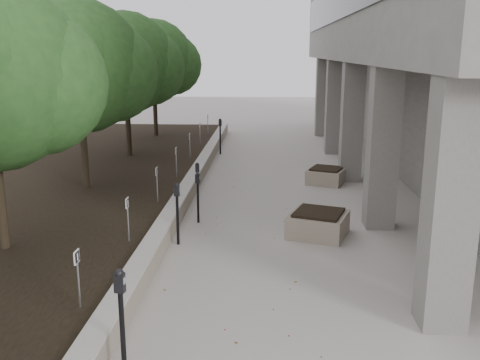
% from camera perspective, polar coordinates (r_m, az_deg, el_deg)
% --- Properties ---
extents(ground, '(90.00, 90.00, 0.00)m').
position_cam_1_polar(ground, '(8.26, -1.49, -17.98)').
color(ground, '#ACA79E').
rests_on(ground, ground).
extents(retaining_wall, '(0.39, 26.00, 0.50)m').
position_cam_1_polar(retaining_wall, '(16.69, -5.32, -0.54)').
color(retaining_wall, '#A1937F').
rests_on(retaining_wall, ground).
extents(planting_bed, '(7.00, 26.00, 0.40)m').
position_cam_1_polar(planting_bed, '(17.62, -17.23, -0.52)').
color(planting_bed, black).
rests_on(planting_bed, ground).
extents(crabapple_tree_3, '(4.60, 4.00, 5.44)m').
position_cam_1_polar(crabapple_tree_3, '(15.99, -16.82, 8.75)').
color(crabapple_tree_3, '#214D1D').
rests_on(crabapple_tree_3, planting_bed).
extents(crabapple_tree_4, '(4.60, 4.00, 5.44)m').
position_cam_1_polar(crabapple_tree_4, '(20.75, -12.16, 10.03)').
color(crabapple_tree_4, '#214D1D').
rests_on(crabapple_tree_4, planting_bed).
extents(crabapple_tree_5, '(4.60, 4.00, 5.44)m').
position_cam_1_polar(crabapple_tree_5, '(25.61, -9.24, 10.80)').
color(crabapple_tree_5, '#214D1D').
rests_on(crabapple_tree_5, planting_bed).
extents(parking_sign_2, '(0.04, 0.22, 0.96)m').
position_cam_1_polar(parking_sign_2, '(8.77, -17.01, -10.17)').
color(parking_sign_2, black).
rests_on(parking_sign_2, planting_bed).
extents(parking_sign_3, '(0.04, 0.22, 0.96)m').
position_cam_1_polar(parking_sign_3, '(11.44, -11.96, -4.21)').
color(parking_sign_3, black).
rests_on(parking_sign_3, planting_bed).
extents(parking_sign_4, '(0.04, 0.22, 0.96)m').
position_cam_1_polar(parking_sign_4, '(14.25, -8.90, -0.53)').
color(parking_sign_4, black).
rests_on(parking_sign_4, planting_bed).
extents(parking_sign_5, '(0.04, 0.22, 0.96)m').
position_cam_1_polar(parking_sign_5, '(17.12, -6.87, 1.94)').
color(parking_sign_5, black).
rests_on(parking_sign_5, planting_bed).
extents(parking_sign_6, '(0.04, 0.22, 0.96)m').
position_cam_1_polar(parking_sign_6, '(20.03, -5.41, 3.69)').
color(parking_sign_6, black).
rests_on(parking_sign_6, planting_bed).
extents(parking_sign_7, '(0.04, 0.22, 0.96)m').
position_cam_1_polar(parking_sign_7, '(22.96, -4.33, 4.99)').
color(parking_sign_7, black).
rests_on(parking_sign_7, planting_bed).
extents(parking_sign_8, '(0.04, 0.22, 0.96)m').
position_cam_1_polar(parking_sign_8, '(25.91, -3.49, 5.99)').
color(parking_sign_8, black).
rests_on(parking_sign_8, planting_bed).
extents(parking_meter_1, '(0.17, 0.13, 1.58)m').
position_cam_1_polar(parking_meter_1, '(7.50, -12.58, -14.88)').
color(parking_meter_1, black).
rests_on(parking_meter_1, ground).
extents(parking_meter_2, '(0.15, 0.11, 1.46)m').
position_cam_1_polar(parking_meter_2, '(12.16, -6.75, -3.65)').
color(parking_meter_2, black).
rests_on(parking_meter_2, ground).
extents(parking_meter_3, '(0.15, 0.11, 1.34)m').
position_cam_1_polar(parking_meter_3, '(13.67, -4.55, -1.91)').
color(parking_meter_3, black).
rests_on(parking_meter_3, ground).
extents(parking_meter_4, '(0.15, 0.12, 1.30)m').
position_cam_1_polar(parking_meter_4, '(15.03, -4.59, -0.55)').
color(parking_meter_4, black).
rests_on(parking_meter_4, ground).
extents(parking_meter_5, '(0.17, 0.13, 1.55)m').
position_cam_1_polar(parking_meter_5, '(22.84, -2.14, 4.71)').
color(parking_meter_5, black).
rests_on(parking_meter_5, ground).
extents(planter_front, '(1.64, 1.64, 0.60)m').
position_cam_1_polar(planter_front, '(12.95, 8.41, -4.62)').
color(planter_front, '#A1937F').
rests_on(planter_front, ground).
extents(planter_back, '(1.48, 1.48, 0.53)m').
position_cam_1_polar(planter_back, '(18.08, 9.25, 0.50)').
color(planter_back, '#A1937F').
rests_on(planter_back, ground).
extents(berry_scatter, '(3.30, 14.10, 0.02)m').
position_cam_1_polar(berry_scatter, '(12.78, -0.17, -6.09)').
color(berry_scatter, maroon).
rests_on(berry_scatter, ground).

